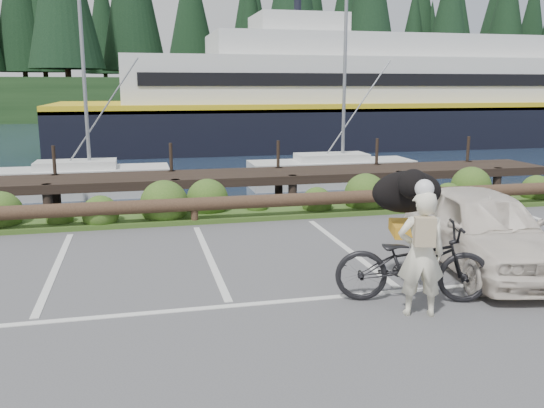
{
  "coord_description": "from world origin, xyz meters",
  "views": [
    {
      "loc": [
        -1.16,
        -7.91,
        3.02
      ],
      "look_at": [
        0.96,
        1.17,
        1.1
      ],
      "focal_mm": 38.0,
      "sensor_mm": 36.0,
      "label": 1
    }
  ],
  "objects": [
    {
      "name": "ground",
      "position": [
        0.0,
        0.0,
        0.0
      ],
      "size": [
        72.0,
        72.0,
        0.0
      ],
      "primitive_type": "plane",
      "color": "#4D4C4E"
    },
    {
      "name": "harbor_backdrop",
      "position": [
        0.39,
        78.47,
        -0.0
      ],
      "size": [
        170.0,
        160.0,
        30.0
      ],
      "color": "#172337",
      "rests_on": "ground"
    },
    {
      "name": "vegetation_strip",
      "position": [
        0.0,
        5.3,
        0.05
      ],
      "size": [
        34.0,
        1.6,
        0.1
      ],
      "primitive_type": "cube",
      "color": "#3D5B21",
      "rests_on": "ground"
    },
    {
      "name": "log_rail",
      "position": [
        0.0,
        4.6,
        0.0
      ],
      "size": [
        32.0,
        0.3,
        0.6
      ],
      "primitive_type": null,
      "color": "#443021",
      "rests_on": "ground"
    },
    {
      "name": "bicycle",
      "position": [
        2.55,
        -0.78,
        0.57
      ],
      "size": [
        2.3,
        1.34,
        1.14
      ],
      "primitive_type": "imported",
      "rotation": [
        0.0,
        0.0,
        1.29
      ],
      "color": "black",
      "rests_on": "ground"
    },
    {
      "name": "cyclist",
      "position": [
        2.41,
        -1.27,
        0.85
      ],
      "size": [
        0.71,
        0.56,
        1.7
      ],
      "primitive_type": "imported",
      "rotation": [
        0.0,
        0.0,
        2.86
      ],
      "color": "white",
      "rests_on": "ground"
    },
    {
      "name": "dog",
      "position": [
        2.75,
        -0.11,
        1.46
      ],
      "size": [
        0.83,
        1.21,
        0.64
      ],
      "primitive_type": "ellipsoid",
      "rotation": [
        0.0,
        0.0,
        1.29
      ],
      "color": "black",
      "rests_on": "bicycle"
    },
    {
      "name": "parked_car",
      "position": [
        4.39,
        0.38,
        0.68
      ],
      "size": [
        2.06,
        4.14,
        1.36
      ],
      "primitive_type": "imported",
      "rotation": [
        0.0,
        0.0,
        -0.12
      ],
      "color": "silver",
      "rests_on": "ground"
    }
  ]
}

